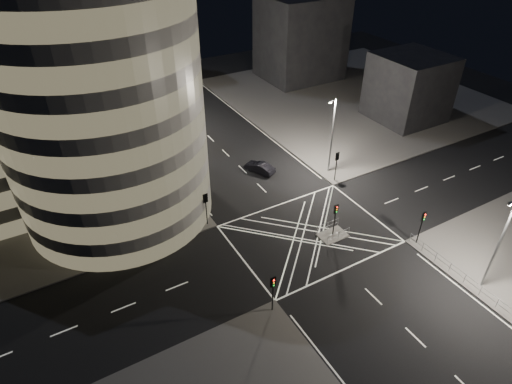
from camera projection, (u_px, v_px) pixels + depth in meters
ground at (309, 234)px, 45.78m from camera, size 120.00×120.00×0.00m
sidewalk_far_right at (353, 96)px, 76.71m from camera, size 42.00×42.00×0.15m
central_island at (333, 235)px, 45.49m from camera, size 3.00×2.00×0.15m
office_tower_curved at (43, 101)px, 43.40m from camera, size 30.00×29.00×27.20m
office_block_rear at (13, 55)px, 60.28m from camera, size 24.00×16.00×22.00m
building_right_far at (300, 37)px, 80.38m from camera, size 14.00×12.00×15.00m
building_right_near at (409, 88)px, 66.39m from camera, size 10.00×10.00×10.00m
building_far_end at (114, 29)px, 80.20m from camera, size 18.00×8.00×18.00m
tree_a at (181, 184)px, 45.24m from camera, size 4.90×4.90×7.31m
tree_b at (161, 154)px, 49.13m from camera, size 4.70×4.70×7.86m
tree_c at (146, 138)px, 53.79m from camera, size 4.00×4.00×6.77m
tree_d at (132, 118)px, 57.82m from camera, size 5.28×5.28×7.90m
tree_e at (121, 108)px, 62.63m from camera, size 3.72×3.72×6.05m
traffic_signal_fl at (206, 204)px, 45.36m from camera, size 0.55×0.22×4.00m
traffic_signal_nl at (273, 288)px, 35.70m from camera, size 0.55×0.22×4.00m
traffic_signal_fr at (337, 161)px, 52.52m from camera, size 0.55×0.22×4.00m
traffic_signal_nr at (422, 222)px, 42.85m from camera, size 0.55×0.22×4.00m
traffic_signal_island at (335, 214)px, 43.85m from camera, size 0.55×0.22×4.00m
street_lamp_left_near at (180, 162)px, 47.29m from camera, size 1.25×0.25×10.00m
street_lamp_left_far at (132, 105)px, 60.08m from camera, size 1.25×0.25×10.00m
street_lamp_right_far at (332, 134)px, 52.83m from camera, size 1.25×0.25×10.00m
street_lamp_right_near at (499, 242)px, 36.49m from camera, size 1.25×0.25×10.00m
railing_near_right at (457, 273)px, 40.12m from camera, size 0.06×11.70×1.10m
railing_island_south at (339, 236)px, 44.49m from camera, size 2.80×0.06×1.10m
railing_island_north at (328, 226)px, 45.77m from camera, size 2.80×0.06×1.10m
sedan at (260, 167)px, 55.56m from camera, size 3.05×4.37×1.37m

